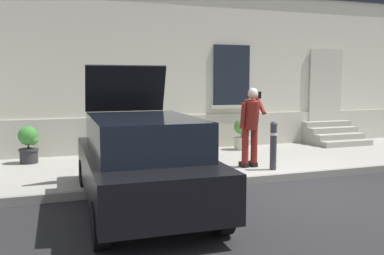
{
  "coord_description": "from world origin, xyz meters",
  "views": [
    {
      "loc": [
        -4.38,
        -6.43,
        2.06
      ],
      "look_at": [
        -1.52,
        1.6,
        1.1
      ],
      "focal_mm": 39.43,
      "sensor_mm": 36.0,
      "label": 1
    }
  ],
  "objects_px": {
    "person_on_phone": "(251,122)",
    "planter_charcoal": "(29,144)",
    "bollard_far_left": "(125,152)",
    "planter_olive": "(178,136)",
    "planter_terracotta": "(107,138)",
    "hatchback_car_black": "(142,160)",
    "planter_cream": "(242,133)",
    "bollard_near_person": "(273,144)"
  },
  "relations": [
    {
      "from": "person_on_phone",
      "to": "planter_charcoal",
      "type": "height_order",
      "value": "person_on_phone"
    },
    {
      "from": "bollard_far_left",
      "to": "person_on_phone",
      "type": "distance_m",
      "value": 2.89
    },
    {
      "from": "person_on_phone",
      "to": "planter_olive",
      "type": "relative_size",
      "value": 2.03
    },
    {
      "from": "planter_charcoal",
      "to": "planter_terracotta",
      "type": "relative_size",
      "value": 1.0
    },
    {
      "from": "bollard_far_left",
      "to": "planter_terracotta",
      "type": "relative_size",
      "value": 1.22
    },
    {
      "from": "hatchback_car_black",
      "to": "planter_olive",
      "type": "bearing_deg",
      "value": 64.81
    },
    {
      "from": "planter_terracotta",
      "to": "planter_cream",
      "type": "xyz_separation_m",
      "value": [
        3.67,
        -0.28,
        0.0
      ]
    },
    {
      "from": "hatchback_car_black",
      "to": "planter_olive",
      "type": "distance_m",
      "value": 4.44
    },
    {
      "from": "bollard_near_person",
      "to": "planter_olive",
      "type": "height_order",
      "value": "bollard_near_person"
    },
    {
      "from": "hatchback_car_black",
      "to": "planter_cream",
      "type": "xyz_separation_m",
      "value": [
        3.72,
        3.97,
        -0.19
      ]
    },
    {
      "from": "hatchback_car_black",
      "to": "planter_terracotta",
      "type": "xyz_separation_m",
      "value": [
        0.06,
        4.25,
        -0.19
      ]
    },
    {
      "from": "bollard_near_person",
      "to": "planter_charcoal",
      "type": "height_order",
      "value": "bollard_near_person"
    },
    {
      "from": "bollard_far_left",
      "to": "person_on_phone",
      "type": "bearing_deg",
      "value": 7.59
    },
    {
      "from": "person_on_phone",
      "to": "planter_charcoal",
      "type": "distance_m",
      "value": 5.1
    },
    {
      "from": "bollard_far_left",
      "to": "planter_charcoal",
      "type": "distance_m",
      "value": 3.09
    },
    {
      "from": "person_on_phone",
      "to": "planter_terracotta",
      "type": "distance_m",
      "value": 3.78
    },
    {
      "from": "planter_charcoal",
      "to": "planter_terracotta",
      "type": "xyz_separation_m",
      "value": [
        1.83,
        0.37,
        0.0
      ]
    },
    {
      "from": "hatchback_car_black",
      "to": "bollard_far_left",
      "type": "distance_m",
      "value": 1.36
    },
    {
      "from": "bollard_far_left",
      "to": "person_on_phone",
      "type": "height_order",
      "value": "person_on_phone"
    },
    {
      "from": "planter_olive",
      "to": "planter_charcoal",
      "type": "bearing_deg",
      "value": -177.86
    },
    {
      "from": "bollard_far_left",
      "to": "hatchback_car_black",
      "type": "bearing_deg",
      "value": -89.5
    },
    {
      "from": "hatchback_car_black",
      "to": "bollard_near_person",
      "type": "xyz_separation_m",
      "value": [
        3.16,
        1.35,
        -0.09
      ]
    },
    {
      "from": "planter_terracotta",
      "to": "planter_cream",
      "type": "bearing_deg",
      "value": -4.34
    },
    {
      "from": "bollard_far_left",
      "to": "planter_olive",
      "type": "height_order",
      "value": "bollard_far_left"
    },
    {
      "from": "hatchback_car_black",
      "to": "planter_charcoal",
      "type": "bearing_deg",
      "value": 114.62
    },
    {
      "from": "hatchback_car_black",
      "to": "bollard_far_left",
      "type": "height_order",
      "value": "hatchback_car_black"
    },
    {
      "from": "planter_olive",
      "to": "planter_cream",
      "type": "relative_size",
      "value": 1.0
    },
    {
      "from": "bollard_far_left",
      "to": "planter_terracotta",
      "type": "xyz_separation_m",
      "value": [
        0.07,
        2.89,
        -0.11
      ]
    },
    {
      "from": "person_on_phone",
      "to": "planter_terracotta",
      "type": "xyz_separation_m",
      "value": [
        -2.76,
        2.52,
        -0.54
      ]
    },
    {
      "from": "hatchback_car_black",
      "to": "bollard_near_person",
      "type": "distance_m",
      "value": 3.44
    },
    {
      "from": "bollard_near_person",
      "to": "planter_cream",
      "type": "distance_m",
      "value": 2.68
    },
    {
      "from": "hatchback_car_black",
      "to": "planter_olive",
      "type": "xyz_separation_m",
      "value": [
        1.89,
        4.02,
        -0.19
      ]
    },
    {
      "from": "person_on_phone",
      "to": "planter_olive",
      "type": "xyz_separation_m",
      "value": [
        -0.93,
        2.29,
        -0.54
      ]
    },
    {
      "from": "planter_terracotta",
      "to": "planter_olive",
      "type": "height_order",
      "value": "same"
    },
    {
      "from": "bollard_near_person",
      "to": "planter_terracotta",
      "type": "xyz_separation_m",
      "value": [
        -3.11,
        2.89,
        -0.11
      ]
    },
    {
      "from": "bollard_far_left",
      "to": "person_on_phone",
      "type": "relative_size",
      "value": 0.6
    },
    {
      "from": "person_on_phone",
      "to": "planter_terracotta",
      "type": "height_order",
      "value": "person_on_phone"
    },
    {
      "from": "bollard_near_person",
      "to": "planter_charcoal",
      "type": "distance_m",
      "value": 5.55
    },
    {
      "from": "planter_olive",
      "to": "planter_cream",
      "type": "distance_m",
      "value": 1.83
    },
    {
      "from": "bollard_near_person",
      "to": "person_on_phone",
      "type": "distance_m",
      "value": 0.67
    },
    {
      "from": "hatchback_car_black",
      "to": "bollard_near_person",
      "type": "relative_size",
      "value": 3.94
    },
    {
      "from": "hatchback_car_black",
      "to": "bollard_far_left",
      "type": "relative_size",
      "value": 3.94
    }
  ]
}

